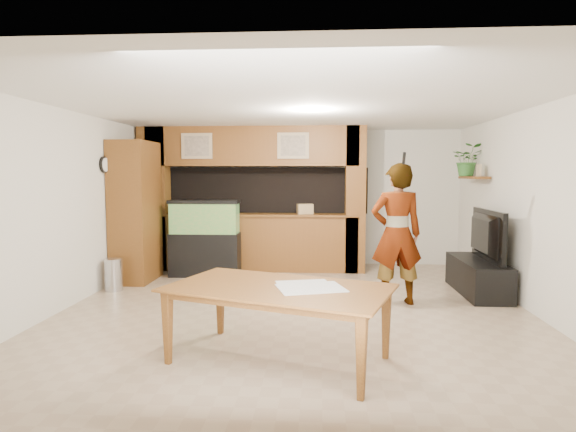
# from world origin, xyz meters

# --- Properties ---
(floor) EXTENTS (6.50, 6.50, 0.00)m
(floor) POSITION_xyz_m (0.00, 0.00, 0.00)
(floor) COLOR tan
(floor) RESTS_ON ground
(ceiling) EXTENTS (6.50, 6.50, 0.00)m
(ceiling) POSITION_xyz_m (0.00, 0.00, 2.60)
(ceiling) COLOR white
(ceiling) RESTS_ON wall_back
(wall_back) EXTENTS (6.00, 0.00, 6.00)m
(wall_back) POSITION_xyz_m (0.00, 3.25, 1.30)
(wall_back) COLOR silver
(wall_back) RESTS_ON floor
(wall_left) EXTENTS (0.00, 6.50, 6.50)m
(wall_left) POSITION_xyz_m (-3.00, 0.00, 1.30)
(wall_left) COLOR silver
(wall_left) RESTS_ON floor
(wall_right) EXTENTS (0.00, 6.50, 6.50)m
(wall_right) POSITION_xyz_m (3.00, 0.00, 1.30)
(wall_right) COLOR silver
(wall_right) RESTS_ON floor
(partition) EXTENTS (4.20, 0.99, 2.60)m
(partition) POSITION_xyz_m (-0.95, 2.64, 1.31)
(partition) COLOR brown
(partition) RESTS_ON floor
(wall_clock) EXTENTS (0.05, 0.25, 0.25)m
(wall_clock) POSITION_xyz_m (-2.97, 1.00, 1.90)
(wall_clock) COLOR black
(wall_clock) RESTS_ON wall_left
(wall_shelf) EXTENTS (0.25, 0.90, 0.04)m
(wall_shelf) POSITION_xyz_m (2.85, 1.95, 1.70)
(wall_shelf) COLOR brown
(wall_shelf) RESTS_ON wall_right
(pantry_cabinet) EXTENTS (0.57, 0.94, 2.29)m
(pantry_cabinet) POSITION_xyz_m (-2.70, 1.51, 1.14)
(pantry_cabinet) COLOR brown
(pantry_cabinet) RESTS_ON floor
(trash_can) EXTENTS (0.27, 0.27, 0.49)m
(trash_can) POSITION_xyz_m (-2.79, 0.80, 0.24)
(trash_can) COLOR #B2B2B7
(trash_can) RESTS_ON floor
(aquarium) EXTENTS (1.19, 0.45, 1.32)m
(aquarium) POSITION_xyz_m (-1.66, 1.95, 0.64)
(aquarium) COLOR black
(aquarium) RESTS_ON floor
(tv_stand) EXTENTS (0.55, 1.50, 0.50)m
(tv_stand) POSITION_xyz_m (2.65, 0.98, 0.25)
(tv_stand) COLOR black
(tv_stand) RESTS_ON floor
(television) EXTENTS (0.18, 1.29, 0.74)m
(television) POSITION_xyz_m (2.65, 0.98, 0.87)
(television) COLOR black
(television) RESTS_ON tv_stand
(photo_frame) EXTENTS (0.04, 0.15, 0.20)m
(photo_frame) POSITION_xyz_m (2.85, 1.72, 1.82)
(photo_frame) COLOR tan
(photo_frame) RESTS_ON wall_shelf
(potted_plant) EXTENTS (0.59, 0.55, 0.55)m
(potted_plant) POSITION_xyz_m (2.82, 2.21, 1.99)
(potted_plant) COLOR #306C2B
(potted_plant) RESTS_ON wall_shelf
(person) EXTENTS (0.74, 0.53, 1.90)m
(person) POSITION_xyz_m (1.35, 0.33, 0.95)
(person) COLOR #997654
(person) RESTS_ON floor
(microphone) EXTENTS (0.04, 0.11, 0.18)m
(microphone) POSITION_xyz_m (1.40, 0.17, 1.95)
(microphone) COLOR black
(microphone) RESTS_ON person
(dining_table) EXTENTS (2.29, 1.75, 0.71)m
(dining_table) POSITION_xyz_m (-0.08, -1.82, 0.36)
(dining_table) COLOR brown
(dining_table) RESTS_ON floor
(newspaper_a) EXTENTS (0.56, 0.46, 0.01)m
(newspaper_a) POSITION_xyz_m (0.16, -1.70, 0.72)
(newspaper_a) COLOR silver
(newspaper_a) RESTS_ON dining_table
(newspaper_b) EXTENTS (0.69, 0.58, 0.01)m
(newspaper_b) POSITION_xyz_m (0.23, -1.84, 0.72)
(newspaper_b) COLOR silver
(newspaper_b) RESTS_ON dining_table
(counter_box) EXTENTS (0.31, 0.24, 0.18)m
(counter_box) POSITION_xyz_m (0.05, 2.45, 1.13)
(counter_box) COLOR tan
(counter_box) RESTS_ON partition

